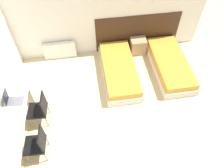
{
  "coord_description": "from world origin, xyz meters",
  "views": [
    {
      "loc": [
        -0.5,
        -1.02,
        4.6
      ],
      "look_at": [
        0.0,
        2.2,
        0.55
      ],
      "focal_mm": 35.0,
      "sensor_mm": 36.0,
      "label": 1
    }
  ],
  "objects": [
    {
      "name": "headboard_panel",
      "position": [
        1.03,
        3.99,
        0.57
      ],
      "size": [
        2.45,
        0.03,
        1.14
      ],
      "color": "#382316",
      "rests_on": "ground_plane"
    },
    {
      "name": "nightstand",
      "position": [
        1.03,
        3.78,
        0.24
      ],
      "size": [
        0.45,
        0.35,
        0.47
      ],
      "color": "tan",
      "rests_on": "ground_plane"
    },
    {
      "name": "bed_near_door",
      "position": [
        1.75,
        2.93,
        0.18
      ],
      "size": [
        0.91,
        2.05,
        0.38
      ],
      "color": "beige",
      "rests_on": "ground_plane"
    },
    {
      "name": "wall_back",
      "position": [
        0.0,
        4.02,
        1.35
      ],
      "size": [
        5.8,
        0.05,
        2.7
      ],
      "color": "white",
      "rests_on": "ground_plane"
    },
    {
      "name": "chair_near_laptop",
      "position": [
        -1.69,
        1.81,
        0.49
      ],
      "size": [
        0.45,
        0.45,
        0.9
      ],
      "rotation": [
        0.0,
        0.0,
        -0.07
      ],
      "color": "black",
      "rests_on": "ground_plane"
    },
    {
      "name": "open_notebook",
      "position": [
        -2.2,
        0.95,
        0.74
      ],
      "size": [
        0.33,
        0.23,
        0.02
      ],
      "rotation": [
        0.0,
        0.0,
        -0.07
      ],
      "color": "#1E4793",
      "rests_on": "desk"
    },
    {
      "name": "desk",
      "position": [
        -2.15,
        1.4,
        0.56
      ],
      "size": [
        0.5,
        1.86,
        0.73
      ],
      "color": "beige",
      "rests_on": "ground_plane"
    },
    {
      "name": "bed_near_window",
      "position": [
        0.31,
        2.93,
        0.18
      ],
      "size": [
        0.91,
        2.05,
        0.38
      ],
      "color": "beige",
      "rests_on": "ground_plane"
    },
    {
      "name": "chair_near_notebook",
      "position": [
        -1.69,
        0.98,
        0.49
      ],
      "size": [
        0.44,
        0.44,
        0.9
      ],
      "rotation": [
        0.0,
        0.0,
        -0.06
      ],
      "color": "black",
      "rests_on": "ground_plane"
    },
    {
      "name": "radiator",
      "position": [
        -1.27,
        3.9,
        0.27
      ],
      "size": [
        0.94,
        0.12,
        0.53
      ],
      "color": "silver",
      "rests_on": "ground_plane"
    },
    {
      "name": "laptop",
      "position": [
        -2.18,
        1.91,
        0.8
      ],
      "size": [
        0.36,
        0.26,
        0.35
      ],
      "rotation": [
        0.0,
        0.0,
        -0.07
      ],
      "color": "slate",
      "rests_on": "desk"
    }
  ]
}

